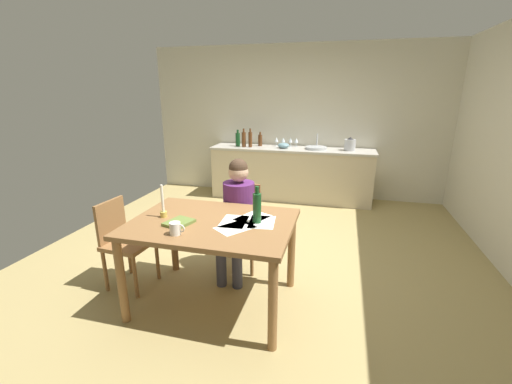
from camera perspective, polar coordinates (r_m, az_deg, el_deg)
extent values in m
cube|color=tan|center=(3.93, 0.66, -11.17)|extent=(5.20, 5.20, 0.04)
cube|color=beige|center=(6.04, 6.81, 11.81)|extent=(5.20, 0.12, 2.60)
cube|color=beige|center=(5.83, 6.02, 2.97)|extent=(2.72, 0.60, 0.86)
cube|color=#B7B2A8|center=(5.74, 6.15, 7.33)|extent=(2.76, 0.64, 0.04)
cube|color=olive|center=(2.83, -7.57, -5.37)|extent=(1.36, 0.99, 0.04)
cylinder|color=olive|center=(2.95, -22.13, -14.04)|extent=(0.07, 0.07, 0.74)
cylinder|color=olive|center=(2.49, 2.90, -18.92)|extent=(0.07, 0.07, 0.74)
cylinder|color=olive|center=(3.59, -13.98, -7.55)|extent=(0.07, 0.07, 0.74)
cylinder|color=olive|center=(3.22, 6.12, -10.06)|extent=(0.07, 0.07, 0.74)
cube|color=olive|center=(3.51, -2.80, -5.79)|extent=(0.41, 0.41, 0.04)
cube|color=olive|center=(3.60, -2.07, -1.60)|extent=(0.36, 0.04, 0.40)
cylinder|color=olive|center=(3.51, -6.20, -10.23)|extent=(0.04, 0.04, 0.46)
cylinder|color=olive|center=(3.43, -0.71, -10.86)|extent=(0.04, 0.04, 0.46)
cylinder|color=olive|center=(3.80, -4.56, -7.96)|extent=(0.04, 0.04, 0.46)
cylinder|color=olive|center=(3.72, 0.51, -8.47)|extent=(0.04, 0.04, 0.46)
cylinder|color=#592666|center=(3.41, -2.95, -2.42)|extent=(0.33, 0.33, 0.50)
sphere|color=#D8AD8C|center=(3.31, -3.05, 3.46)|extent=(0.20, 0.20, 0.20)
sphere|color=#473323|center=(3.30, -3.06, 4.14)|extent=(0.19, 0.19, 0.19)
cylinder|color=#383847|center=(3.36, -5.09, -7.40)|extent=(0.14, 0.38, 0.13)
cylinder|color=#383847|center=(3.30, -6.00, -12.28)|extent=(0.10, 0.10, 0.45)
cylinder|color=#383847|center=(3.32, -2.43, -7.67)|extent=(0.14, 0.38, 0.13)
cylinder|color=#383847|center=(3.26, -3.26, -12.63)|extent=(0.10, 0.10, 0.45)
cube|color=olive|center=(3.41, -20.93, -8.30)|extent=(0.43, 0.43, 0.04)
cube|color=olive|center=(3.45, -23.68, -4.56)|extent=(0.06, 0.36, 0.40)
cylinder|color=olive|center=(3.30, -20.05, -13.52)|extent=(0.04, 0.04, 0.43)
cylinder|color=olive|center=(3.53, -16.60, -11.05)|extent=(0.04, 0.04, 0.43)
cylinder|color=olive|center=(3.50, -24.51, -12.17)|extent=(0.04, 0.04, 0.43)
cylinder|color=olive|center=(3.72, -20.96, -9.97)|extent=(0.04, 0.04, 0.43)
cylinder|color=white|center=(2.60, -13.74, -6.11)|extent=(0.08, 0.08, 0.10)
torus|color=white|center=(2.58, -12.82, -6.14)|extent=(0.07, 0.01, 0.07)
cylinder|color=gold|center=(2.99, -15.59, -3.70)|extent=(0.06, 0.06, 0.05)
cylinder|color=white|center=(2.94, -15.81, -1.05)|extent=(0.02, 0.02, 0.24)
cube|color=olive|center=(2.80, -13.11, -5.15)|extent=(0.24, 0.26, 0.03)
cube|color=white|center=(2.77, 1.02, -5.19)|extent=(0.24, 0.32, 0.00)
cube|color=white|center=(2.79, -3.75, -5.08)|extent=(0.23, 0.31, 0.00)
cube|color=white|center=(2.67, -3.61, -6.12)|extent=(0.35, 0.36, 0.00)
cube|color=white|center=(2.87, -0.58, -4.42)|extent=(0.31, 0.36, 0.00)
cylinder|color=#194C23|center=(2.72, 0.17, -2.82)|extent=(0.07, 0.07, 0.25)
cylinder|color=#194C23|center=(2.67, 0.18, 0.33)|extent=(0.03, 0.03, 0.06)
cylinder|color=#B2B7BC|center=(5.69, 10.27, 7.48)|extent=(0.36, 0.36, 0.04)
cylinder|color=silver|center=(5.83, 10.45, 8.70)|extent=(0.02, 0.02, 0.24)
cylinder|color=#194C23|center=(5.91, -3.15, 8.99)|extent=(0.08, 0.08, 0.23)
cylinder|color=#194C23|center=(5.89, -3.17, 10.36)|extent=(0.04, 0.04, 0.06)
cylinder|color=#593319|center=(5.81, -2.11, 8.99)|extent=(0.07, 0.07, 0.25)
cylinder|color=#593319|center=(5.79, -2.13, 10.55)|extent=(0.03, 0.03, 0.06)
cylinder|color=#593319|center=(5.79, -0.99, 8.98)|extent=(0.06, 0.06, 0.26)
cylinder|color=#593319|center=(5.77, -1.00, 10.55)|extent=(0.03, 0.03, 0.06)
cylinder|color=#593319|center=(5.92, 0.72, 8.87)|extent=(0.07, 0.07, 0.20)
cylinder|color=#593319|center=(5.90, 0.73, 10.05)|extent=(0.03, 0.03, 0.05)
ellipsoid|color=#668C99|center=(5.72, 4.75, 7.98)|extent=(0.20, 0.20, 0.09)
cylinder|color=#B7BABF|center=(5.67, 15.85, 7.79)|extent=(0.18, 0.18, 0.18)
cone|color=#262628|center=(5.65, 15.94, 8.89)|extent=(0.11, 0.11, 0.04)
cylinder|color=silver|center=(5.88, 6.92, 7.75)|extent=(0.06, 0.06, 0.00)
cylinder|color=silver|center=(5.87, 6.93, 8.10)|extent=(0.01, 0.01, 0.07)
cone|color=silver|center=(5.86, 6.95, 8.83)|extent=(0.07, 0.07, 0.08)
cylinder|color=silver|center=(5.89, 5.92, 7.80)|extent=(0.06, 0.06, 0.00)
cylinder|color=silver|center=(5.89, 5.93, 8.16)|extent=(0.01, 0.01, 0.07)
cone|color=silver|center=(5.88, 5.96, 8.88)|extent=(0.07, 0.07, 0.08)
cylinder|color=silver|center=(5.91, 4.68, 7.87)|extent=(0.06, 0.06, 0.00)
cylinder|color=silver|center=(5.91, 4.69, 8.22)|extent=(0.01, 0.01, 0.07)
cone|color=silver|center=(5.90, 4.70, 8.94)|extent=(0.07, 0.07, 0.08)
cylinder|color=silver|center=(5.93, 3.52, 7.93)|extent=(0.06, 0.06, 0.00)
cylinder|color=silver|center=(5.93, 3.53, 8.28)|extent=(0.01, 0.01, 0.07)
cone|color=silver|center=(5.92, 3.54, 9.00)|extent=(0.07, 0.07, 0.08)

